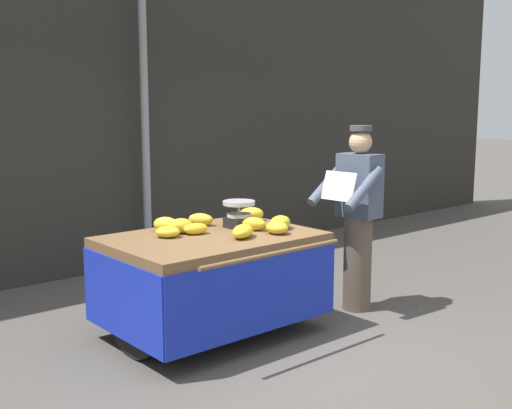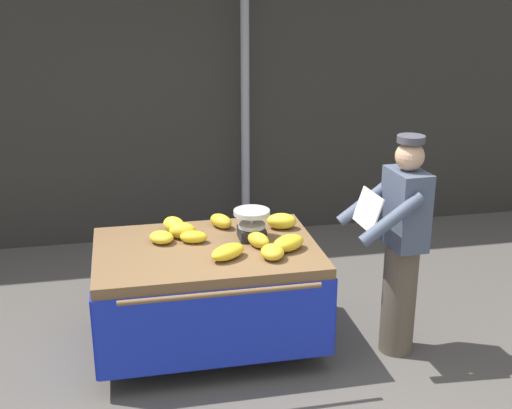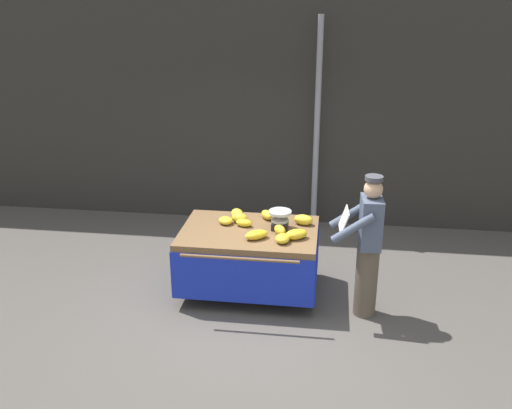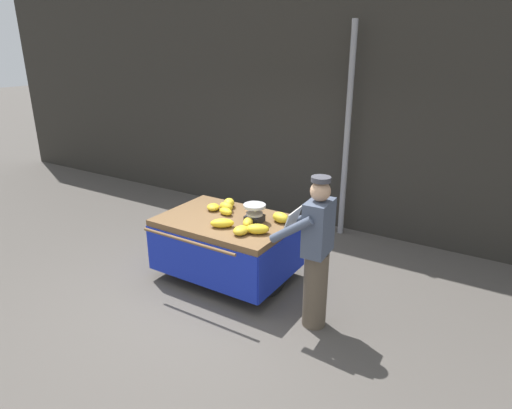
{
  "view_description": "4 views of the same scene",
  "coord_description": "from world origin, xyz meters",
  "px_view_note": "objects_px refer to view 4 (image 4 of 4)",
  "views": [
    {
      "loc": [
        -3.19,
        -3.54,
        1.9
      ],
      "look_at": [
        0.33,
        0.55,
        1.05
      ],
      "focal_mm": 44.62,
      "sensor_mm": 36.0,
      "label": 1
    },
    {
      "loc": [
        -0.72,
        -4.06,
        2.77
      ],
      "look_at": [
        0.21,
        0.46,
        1.19
      ],
      "focal_mm": 46.72,
      "sensor_mm": 36.0,
      "label": 2
    },
    {
      "loc": [
        0.79,
        -5.71,
        3.58
      ],
      "look_at": [
        -0.05,
        0.42,
        1.24
      ],
      "focal_mm": 39.4,
      "sensor_mm": 36.0,
      "label": 3
    },
    {
      "loc": [
        2.94,
        -3.67,
        2.95
      ],
      "look_at": [
        0.3,
        0.55,
        1.13
      ],
      "focal_mm": 30.88,
      "sensor_mm": 36.0,
      "label": 4
    }
  ],
  "objects_px": {
    "banana_bunch_8": "(226,211)",
    "vendor_person": "(316,253)",
    "banana_bunch_0": "(257,229)",
    "banana_bunch_4": "(254,208)",
    "banana_bunch_6": "(229,203)",
    "weighing_scale": "(255,213)",
    "banana_bunch_1": "(281,217)",
    "banana_cart": "(226,234)",
    "banana_bunch_9": "(226,207)",
    "banana_bunch_3": "(222,223)",
    "street_pole": "(347,134)",
    "banana_bunch_7": "(213,207)",
    "banana_bunch_2": "(248,223)",
    "banana_bunch_5": "(241,230)"
  },
  "relations": [
    {
      "from": "vendor_person",
      "to": "banana_cart",
      "type": "bearing_deg",
      "value": 166.21
    },
    {
      "from": "banana_bunch_8",
      "to": "banana_bunch_9",
      "type": "bearing_deg",
      "value": 123.49
    },
    {
      "from": "banana_bunch_7",
      "to": "banana_bunch_8",
      "type": "relative_size",
      "value": 0.96
    },
    {
      "from": "weighing_scale",
      "to": "banana_bunch_8",
      "type": "distance_m",
      "value": 0.46
    },
    {
      "from": "banana_bunch_2",
      "to": "weighing_scale",
      "type": "bearing_deg",
      "value": 95.17
    },
    {
      "from": "banana_bunch_5",
      "to": "banana_bunch_6",
      "type": "height_order",
      "value": "banana_bunch_6"
    },
    {
      "from": "banana_bunch_6",
      "to": "banana_bunch_8",
      "type": "relative_size",
      "value": 1.05
    },
    {
      "from": "banana_bunch_3",
      "to": "banana_bunch_8",
      "type": "height_order",
      "value": "banana_bunch_3"
    },
    {
      "from": "vendor_person",
      "to": "banana_bunch_6",
      "type": "bearing_deg",
      "value": 156.46
    },
    {
      "from": "banana_bunch_0",
      "to": "banana_bunch_4",
      "type": "height_order",
      "value": "banana_bunch_0"
    },
    {
      "from": "banana_cart",
      "to": "banana_bunch_8",
      "type": "distance_m",
      "value": 0.3
    },
    {
      "from": "street_pole",
      "to": "vendor_person",
      "type": "relative_size",
      "value": 1.92
    },
    {
      "from": "street_pole",
      "to": "weighing_scale",
      "type": "height_order",
      "value": "street_pole"
    },
    {
      "from": "banana_bunch_6",
      "to": "banana_bunch_7",
      "type": "distance_m",
      "value": 0.24
    },
    {
      "from": "banana_bunch_6",
      "to": "banana_bunch_1",
      "type": "bearing_deg",
      "value": -6.26
    },
    {
      "from": "banana_bunch_0",
      "to": "banana_bunch_6",
      "type": "distance_m",
      "value": 0.97
    },
    {
      "from": "street_pole",
      "to": "banana_bunch_7",
      "type": "relative_size",
      "value": 16.41
    },
    {
      "from": "banana_bunch_8",
      "to": "vendor_person",
      "type": "height_order",
      "value": "vendor_person"
    },
    {
      "from": "banana_bunch_4",
      "to": "banana_bunch_5",
      "type": "bearing_deg",
      "value": -69.31
    },
    {
      "from": "banana_bunch_1",
      "to": "banana_bunch_8",
      "type": "bearing_deg",
      "value": -167.78
    },
    {
      "from": "weighing_scale",
      "to": "banana_bunch_1",
      "type": "xyz_separation_m",
      "value": [
        0.28,
        0.17,
        -0.05
      ]
    },
    {
      "from": "banana_cart",
      "to": "banana_bunch_3",
      "type": "xyz_separation_m",
      "value": [
        0.12,
        -0.25,
        0.27
      ]
    },
    {
      "from": "weighing_scale",
      "to": "vendor_person",
      "type": "xyz_separation_m",
      "value": [
        1.04,
        -0.44,
        -0.09
      ]
    },
    {
      "from": "street_pole",
      "to": "banana_bunch_8",
      "type": "bearing_deg",
      "value": -110.94
    },
    {
      "from": "vendor_person",
      "to": "banana_bunch_3",
      "type": "bearing_deg",
      "value": 175.77
    },
    {
      "from": "banana_bunch_4",
      "to": "banana_bunch_9",
      "type": "relative_size",
      "value": 1.1
    },
    {
      "from": "banana_bunch_0",
      "to": "banana_bunch_7",
      "type": "height_order",
      "value": "banana_bunch_0"
    },
    {
      "from": "banana_cart",
      "to": "banana_bunch_3",
      "type": "distance_m",
      "value": 0.39
    },
    {
      "from": "street_pole",
      "to": "banana_bunch_2",
      "type": "height_order",
      "value": "street_pole"
    },
    {
      "from": "street_pole",
      "to": "weighing_scale",
      "type": "bearing_deg",
      "value": -99.5
    },
    {
      "from": "weighing_scale",
      "to": "banana_bunch_7",
      "type": "relative_size",
      "value": 1.4
    },
    {
      "from": "banana_bunch_0",
      "to": "banana_bunch_8",
      "type": "relative_size",
      "value": 1.33
    },
    {
      "from": "banana_bunch_8",
      "to": "vendor_person",
      "type": "distance_m",
      "value": 1.56
    },
    {
      "from": "banana_bunch_2",
      "to": "banana_bunch_7",
      "type": "xyz_separation_m",
      "value": [
        -0.71,
        0.23,
        -0.01
      ]
    },
    {
      "from": "banana_bunch_8",
      "to": "banana_bunch_9",
      "type": "height_order",
      "value": "banana_bunch_9"
    },
    {
      "from": "weighing_scale",
      "to": "banana_bunch_3",
      "type": "relative_size",
      "value": 0.97
    },
    {
      "from": "weighing_scale",
      "to": "vendor_person",
      "type": "bearing_deg",
      "value": -23.07
    },
    {
      "from": "banana_bunch_7",
      "to": "vendor_person",
      "type": "bearing_deg",
      "value": -16.1
    },
    {
      "from": "street_pole",
      "to": "banana_bunch_6",
      "type": "distance_m",
      "value": 2.19
    },
    {
      "from": "vendor_person",
      "to": "banana_bunch_9",
      "type": "bearing_deg",
      "value": 160.17
    },
    {
      "from": "banana_bunch_9",
      "to": "vendor_person",
      "type": "height_order",
      "value": "vendor_person"
    },
    {
      "from": "banana_bunch_6",
      "to": "banana_bunch_7",
      "type": "height_order",
      "value": "banana_bunch_6"
    },
    {
      "from": "banana_cart",
      "to": "weighing_scale",
      "type": "bearing_deg",
      "value": 14.78
    },
    {
      "from": "weighing_scale",
      "to": "vendor_person",
      "type": "relative_size",
      "value": 0.16
    },
    {
      "from": "banana_cart",
      "to": "banana_bunch_9",
      "type": "bearing_deg",
      "value": 125.32
    },
    {
      "from": "banana_bunch_3",
      "to": "banana_bunch_4",
      "type": "relative_size",
      "value": 1.26
    },
    {
      "from": "banana_bunch_4",
      "to": "banana_bunch_8",
      "type": "bearing_deg",
      "value": -131.91
    },
    {
      "from": "street_pole",
      "to": "banana_bunch_1",
      "type": "relative_size",
      "value": 13.84
    },
    {
      "from": "banana_bunch_3",
      "to": "banana_bunch_0",
      "type": "bearing_deg",
      "value": 7.82
    },
    {
      "from": "banana_bunch_1",
      "to": "banana_bunch_5",
      "type": "relative_size",
      "value": 1.13
    }
  ]
}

